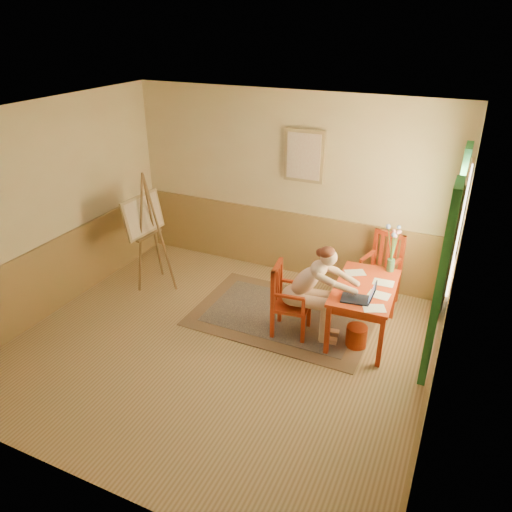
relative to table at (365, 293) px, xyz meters
The scene contains 14 objects.
room 1.97m from the table, 148.36° to the right, with size 5.04×4.54×2.84m.
wainscot 1.56m from the table, behind, with size 5.00×4.50×1.00m.
window 1.14m from the table, ahead, with size 0.12×2.01×2.20m.
wall_portrait 2.20m from the table, 136.06° to the left, with size 0.60×0.05×0.76m.
rug 1.24m from the table, behind, with size 2.41×1.62×0.02m.
table is the anchor object (origin of this frame).
chair_left 0.96m from the table, 159.39° to the right, with size 0.50×0.48×0.97m.
chair_back 0.93m from the table, 88.19° to the left, with size 0.56×0.57×1.03m.
figure 0.66m from the table, 153.48° to the right, with size 0.98×0.47×1.29m.
laptop 0.38m from the table, 86.19° to the right, with size 0.42×0.28×0.24m.
papers 0.14m from the table, 19.88° to the right, with size 0.71×1.02×0.00m.
vase 0.69m from the table, 70.92° to the left, with size 0.22×0.33×0.62m.
wastebasket 0.55m from the table, 88.79° to the right, with size 0.26×0.26×0.28m, color #B5360E.
easel 3.29m from the table, behind, with size 0.60×0.78×1.76m.
Camera 1 is at (2.49, -4.35, 3.72)m, focal length 34.31 mm.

